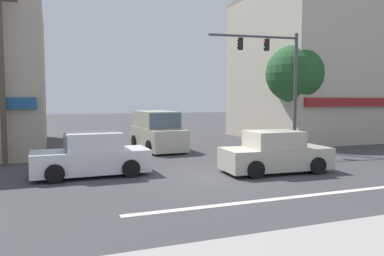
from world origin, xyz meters
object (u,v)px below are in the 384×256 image
object	(u,v)px
sedan_parked_curbside	(275,154)
sedan_crossing_rightbound	(92,156)
street_tree	(295,74)
van_crossing_leftbound	(157,131)
traffic_light_mast	(279,72)
utility_pole_near_left	(2,75)

from	to	relation	value
sedan_parked_curbside	sedan_crossing_rightbound	world-z (taller)	same
street_tree	van_crossing_leftbound	world-z (taller)	street_tree
traffic_light_mast	sedan_parked_curbside	distance (m)	6.66
van_crossing_leftbound	traffic_light_mast	bearing A→B (deg)	-27.85
utility_pole_near_left	traffic_light_mast	world-z (taller)	utility_pole_near_left
street_tree	utility_pole_near_left	bearing A→B (deg)	-175.53
street_tree	van_crossing_leftbound	size ratio (longest dim) A/B	1.27
street_tree	van_crossing_leftbound	bearing A→B (deg)	170.88
sedan_parked_curbside	street_tree	bearing A→B (deg)	49.57
street_tree	sedan_crossing_rightbound	xyz separation A→B (m)	(-12.07, -4.63, -3.53)
traffic_light_mast	sedan_crossing_rightbound	world-z (taller)	traffic_light_mast
utility_pole_near_left	sedan_parked_curbside	xyz separation A→B (m)	(9.78, -5.24, -3.04)
sedan_crossing_rightbound	sedan_parked_curbside	bearing A→B (deg)	-15.29
traffic_light_mast	van_crossing_leftbound	world-z (taller)	traffic_light_mast
utility_pole_near_left	van_crossing_leftbound	size ratio (longest dim) A/B	1.54
sedan_parked_curbside	sedan_crossing_rightbound	xyz separation A→B (m)	(-6.60, 1.80, 0.00)
utility_pole_near_left	traffic_light_mast	bearing A→B (deg)	-2.43
sedan_parked_curbside	van_crossing_leftbound	world-z (taller)	van_crossing_leftbound
utility_pole_near_left	sedan_parked_curbside	bearing A→B (deg)	-28.17
utility_pole_near_left	van_crossing_leftbound	distance (m)	8.16
sedan_parked_curbside	van_crossing_leftbound	bearing A→B (deg)	107.98
street_tree	sedan_parked_curbside	xyz separation A→B (m)	(-5.48, -6.43, -3.53)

